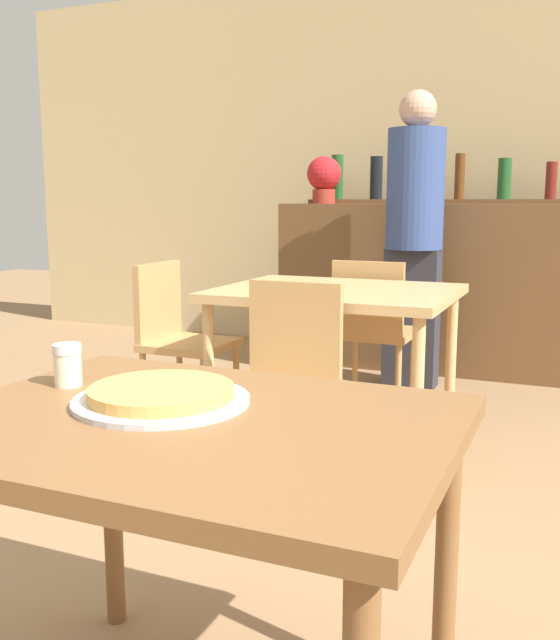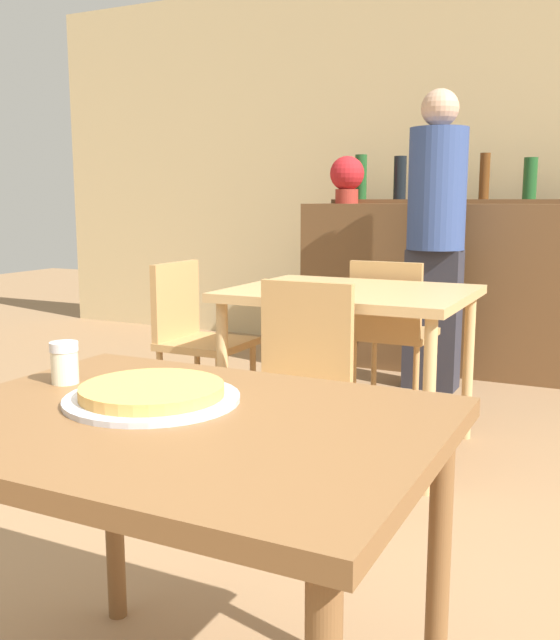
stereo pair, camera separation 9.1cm
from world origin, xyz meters
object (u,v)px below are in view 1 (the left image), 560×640
(cheese_shaker, at_px, (68,365))
(potted_plant, at_px, (324,177))
(chair_far_side_back, at_px, (373,324))
(pizza_tray, at_px, (161,396))
(chair_far_side_left, at_px, (177,332))
(person_standing, at_px, (414,229))
(chair_far_side_front, at_px, (285,375))

(cheese_shaker, relative_size, potted_plant, 0.29)
(chair_far_side_back, bearing_deg, pizza_tray, 95.78)
(chair_far_side_back, height_order, chair_far_side_left, same)
(pizza_tray, bearing_deg, potted_plant, 104.78)
(chair_far_side_back, height_order, cheese_shaker, chair_far_side_back)
(cheese_shaker, distance_m, potted_plant, 3.66)
(chair_far_side_back, bearing_deg, cheese_shaker, 89.50)
(chair_far_side_back, distance_m, potted_plant, 1.58)
(chair_far_side_left, bearing_deg, person_standing, -36.49)
(person_standing, bearing_deg, cheese_shaker, -91.66)
(person_standing, bearing_deg, chair_far_side_back, -96.05)
(chair_far_side_back, xyz_separation_m, potted_plant, (-0.70, 1.16, 0.81))
(cheese_shaker, distance_m, person_standing, 3.03)
(chair_far_side_back, xyz_separation_m, pizza_tray, (0.25, -2.43, 0.26))
(chair_far_side_left, xyz_separation_m, person_standing, (0.91, 1.23, 0.48))
(cheese_shaker, relative_size, person_standing, 0.05)
(chair_far_side_back, relative_size, person_standing, 0.47)
(chair_far_side_front, distance_m, potted_plant, 2.60)
(chair_far_side_back, height_order, potted_plant, potted_plant)
(person_standing, bearing_deg, chair_far_side_front, -92.08)
(chair_far_side_left, distance_m, person_standing, 1.61)
(chair_far_side_back, bearing_deg, chair_far_side_left, 35.53)
(chair_far_side_back, relative_size, cheese_shaker, 8.67)
(chair_far_side_left, bearing_deg, pizza_tray, -149.23)
(chair_far_side_front, xyz_separation_m, cheese_shaker, (-0.02, -1.19, 0.29))
(chair_far_side_front, height_order, chair_far_side_back, same)
(chair_far_side_front, relative_size, person_standing, 0.47)
(chair_far_side_back, relative_size, chair_far_side_left, 1.00)
(chair_far_side_left, xyz_separation_m, potted_plant, (0.14, 1.76, 0.81))
(chair_far_side_left, relative_size, pizza_tray, 2.28)
(chair_far_side_left, relative_size, person_standing, 0.47)
(potted_plant, bearing_deg, pizza_tray, -75.22)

